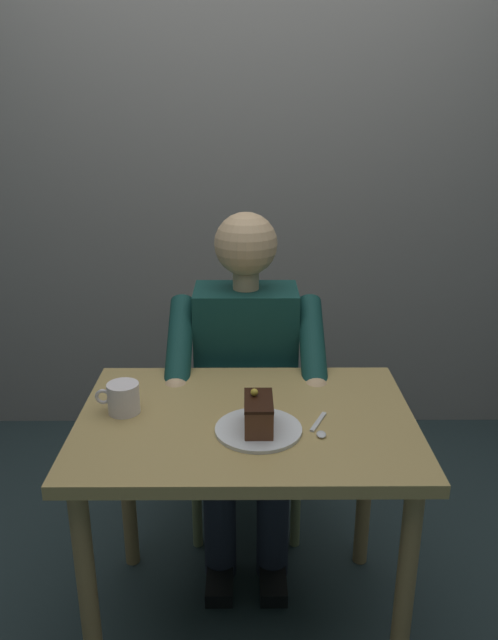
{
  "coord_description": "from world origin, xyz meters",
  "views": [
    {
      "loc": [
        -0.0,
        1.52,
        1.56
      ],
      "look_at": [
        -0.01,
        -0.1,
        0.98
      ],
      "focal_mm": 34.52,
      "sensor_mm": 36.0,
      "label": 1
    }
  ],
  "objects_px": {
    "dining_table": "(246,449)",
    "chair": "(246,397)",
    "cake_slice": "(258,413)",
    "seated_person": "(246,381)",
    "coffee_cup": "(122,397)",
    "dessert_spoon": "(319,428)"
  },
  "relations": [
    {
      "from": "dining_table",
      "to": "chair",
      "type": "height_order",
      "value": "chair"
    },
    {
      "from": "cake_slice",
      "to": "seated_person",
      "type": "bearing_deg",
      "value": -86.4
    },
    {
      "from": "chair",
      "to": "coffee_cup",
      "type": "bearing_deg",
      "value": 59.4
    },
    {
      "from": "chair",
      "to": "coffee_cup",
      "type": "height_order",
      "value": "chair"
    },
    {
      "from": "coffee_cup",
      "to": "dessert_spoon",
      "type": "bearing_deg",
      "value": 169.22
    },
    {
      "from": "coffee_cup",
      "to": "seated_person",
      "type": "bearing_deg",
      "value": -129.98
    },
    {
      "from": "seated_person",
      "to": "cake_slice",
      "type": "height_order",
      "value": "seated_person"
    },
    {
      "from": "dining_table",
      "to": "cake_slice",
      "type": "bearing_deg",
      "value": 112.15
    },
    {
      "from": "seated_person",
      "to": "dessert_spoon",
      "type": "bearing_deg",
      "value": 110.93
    },
    {
      "from": "dining_table",
      "to": "dessert_spoon",
      "type": "bearing_deg",
      "value": 159.19
    },
    {
      "from": "cake_slice",
      "to": "dessert_spoon",
      "type": "height_order",
      "value": "cake_slice"
    },
    {
      "from": "seated_person",
      "to": "coffee_cup",
      "type": "height_order",
      "value": "seated_person"
    },
    {
      "from": "dining_table",
      "to": "seated_person",
      "type": "height_order",
      "value": "seated_person"
    },
    {
      "from": "chair",
      "to": "seated_person",
      "type": "height_order",
      "value": "seated_person"
    },
    {
      "from": "coffee_cup",
      "to": "dining_table",
      "type": "bearing_deg",
      "value": 175.31
    },
    {
      "from": "cake_slice",
      "to": "coffee_cup",
      "type": "xyz_separation_m",
      "value": [
        0.38,
        -0.11,
        -0.01
      ]
    },
    {
      "from": "seated_person",
      "to": "dessert_spoon",
      "type": "distance_m",
      "value": 0.56
    },
    {
      "from": "seated_person",
      "to": "dessert_spoon",
      "type": "height_order",
      "value": "seated_person"
    },
    {
      "from": "dining_table",
      "to": "seated_person",
      "type": "distance_m",
      "value": 0.44
    },
    {
      "from": "cake_slice",
      "to": "dessert_spoon",
      "type": "distance_m",
      "value": 0.17
    },
    {
      "from": "seated_person",
      "to": "chair",
      "type": "bearing_deg",
      "value": -90.0
    },
    {
      "from": "seated_person",
      "to": "coffee_cup",
      "type": "bearing_deg",
      "value": 50.02
    }
  ]
}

